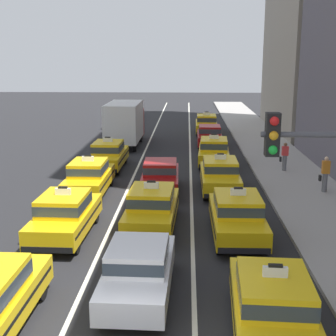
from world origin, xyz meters
The scene contains 18 objects.
lane_stripe_left_center centered at (-1.60, 20.00, 0.00)m, with size 0.14×80.00×0.01m, color silver.
lane_stripe_center_right centered at (1.60, 20.00, 0.00)m, with size 0.14×80.00×0.01m, color silver.
sidewalk_curb centered at (7.20, 15.00, 0.07)m, with size 4.00×90.00×0.15m, color #9E9993.
taxi_left_second centered at (-3.09, 7.65, 0.88)m, with size 1.92×4.60×1.96m.
taxi_left_third centered at (-3.36, 13.21, 0.88)m, with size 1.84×4.57×1.96m.
taxi_left_fourth centered at (-3.28, 18.45, 0.88)m, with size 1.87×4.58×1.96m.
box_truck_left_fifth centered at (-3.24, 26.16, 1.78)m, with size 2.34×6.97×3.27m.
sedan_center_nearest centered at (0.07, 3.30, 0.85)m, with size 1.87×4.35×1.58m.
taxi_center_second centered at (0.04, 8.60, 0.88)m, with size 1.99×4.63×1.96m.
sedan_center_third centered at (0.08, 13.69, 0.85)m, with size 1.83×4.33×1.58m.
taxi_right_nearest centered at (3.39, 1.44, 0.88)m, with size 2.02×4.64×1.96m.
taxi_right_second centered at (3.23, 7.84, 0.88)m, with size 1.86×4.58×1.96m.
taxi_right_third centered at (3.00, 13.90, 0.88)m, with size 1.83×4.56×1.96m.
taxi_right_fourth centered at (3.02, 19.77, 0.88)m, with size 2.02×4.64×1.96m.
sedan_right_fifth centered at (3.03, 25.85, 0.85)m, with size 1.80×4.32×1.58m.
taxi_right_sixth centered at (3.03, 31.70, 0.88)m, with size 1.88×4.58×1.96m.
pedestrian_mid_block centered at (6.96, 17.89, 0.96)m, with size 0.47×0.24×1.62m.
pedestrian_far_corner centered at (8.03, 13.56, 1.02)m, with size 0.47×0.24×1.74m.
Camera 1 is at (1.36, -8.48, 6.52)m, focal length 49.93 mm.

